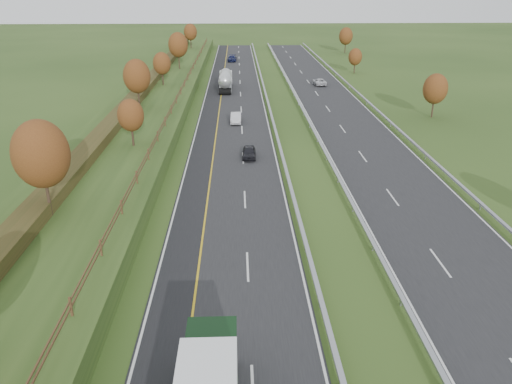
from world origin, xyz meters
TOP-DOWN VIEW (x-y plane):
  - ground at (8.00, 55.00)m, footprint 400.00×400.00m
  - near_carriageway at (0.00, 60.00)m, footprint 10.50×200.00m
  - far_carriageway at (16.50, 60.00)m, footprint 10.50×200.00m
  - hard_shoulder at (-3.75, 60.00)m, footprint 3.00×200.00m
  - lane_markings at (6.40, 59.88)m, footprint 26.75×200.00m
  - embankment_left at (-13.00, 60.00)m, footprint 12.00×200.00m
  - hedge_left at (-15.00, 60.00)m, footprint 2.20×180.00m
  - fence_left at (-8.50, 59.59)m, footprint 0.12×189.06m
  - median_barrier_near at (5.70, 60.00)m, footprint 0.32×200.00m
  - median_barrier_far at (10.80, 60.00)m, footprint 0.32×200.00m
  - outer_barrier_far at (22.30, 60.00)m, footprint 0.32×200.00m
  - trees_left at (-12.64, 56.63)m, footprint 6.64×164.30m
  - trees_far at (29.80, 89.21)m, footprint 8.45×118.60m
  - road_tanker at (-1.56, 87.55)m, footprint 2.40×11.22m
  - car_dark_near at (1.94, 47.11)m, footprint 1.67×3.87m
  - car_silver_mid at (0.43, 62.99)m, footprint 1.57×4.31m
  - car_small_far at (-0.55, 124.32)m, footprint 2.38×5.24m
  - car_oncoming at (16.95, 91.12)m, footprint 2.49×4.83m

SIDE VIEW (x-z plane):
  - ground at x=8.00m, z-range 0.00..0.00m
  - near_carriageway at x=0.00m, z-range 0.00..0.04m
  - far_carriageway at x=16.50m, z-range 0.00..0.04m
  - hard_shoulder at x=-3.75m, z-range 0.00..0.04m
  - lane_markings at x=6.40m, z-range 0.04..0.05m
  - median_barrier_near at x=5.70m, z-range 0.26..0.97m
  - median_barrier_far at x=10.80m, z-range 0.26..0.97m
  - outer_barrier_far at x=22.30m, z-range 0.26..0.97m
  - car_dark_near at x=1.94m, z-range 0.04..1.34m
  - car_oncoming at x=16.95m, z-range 0.04..1.34m
  - car_silver_mid at x=0.43m, z-range 0.04..1.45m
  - car_small_far at x=-0.55m, z-range 0.04..1.53m
  - embankment_left at x=-13.00m, z-range 0.00..2.00m
  - road_tanker at x=-1.56m, z-range 0.13..3.59m
  - hedge_left at x=-15.00m, z-range 2.00..3.10m
  - fence_left at x=-8.50m, z-range 2.13..3.33m
  - trees_far at x=29.80m, z-range 0.69..7.81m
  - trees_left at x=-12.64m, z-range 2.53..10.20m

